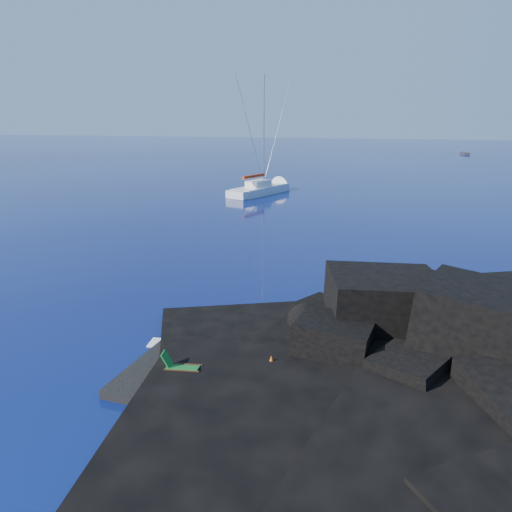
{
  "coord_description": "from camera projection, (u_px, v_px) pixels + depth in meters",
  "views": [
    {
      "loc": [
        9.28,
        -16.36,
        10.06
      ],
      "look_at": [
        2.74,
        11.02,
        2.0
      ],
      "focal_mm": 35.0,
      "sensor_mm": 36.0,
      "label": 1
    }
  ],
  "objects": [
    {
      "name": "ground",
      "position": [
        127.0,
        372.0,
        20.14
      ],
      "size": [
        400.0,
        400.0,
        0.0
      ],
      "primitive_type": "plane",
      "color": "#030436",
      "rests_on": "ground"
    },
    {
      "name": "sunbather",
      "position": [
        235.0,
        379.0,
        18.63
      ],
      "size": [
        1.74,
        0.63,
        0.23
      ],
      "primitive_type": null,
      "rotation": [
        0.0,
        0.0,
        -0.13
      ],
      "color": "tan",
      "rests_on": "towel"
    },
    {
      "name": "towel",
      "position": [
        235.0,
        382.0,
        18.67
      ],
      "size": [
        2.17,
        1.23,
        0.05
      ],
      "primitive_type": "cube",
      "rotation": [
        0.0,
        0.0,
        -0.13
      ],
      "color": "silver",
      "rests_on": "beach"
    },
    {
      "name": "distant_boat_a",
      "position": [
        465.0,
        154.0,
        127.18
      ],
      "size": [
        1.81,
        4.16,
        0.54
      ],
      "primitive_type": "cube",
      "rotation": [
        0.0,
        0.0,
        0.14
      ],
      "color": "#2B2B31",
      "rests_on": "ground"
    },
    {
      "name": "headland",
      "position": [
        458.0,
        373.0,
        20.04
      ],
      "size": [
        24.0,
        24.0,
        3.6
      ],
      "primitive_type": null,
      "color": "black",
      "rests_on": "ground"
    },
    {
      "name": "marker_cone",
      "position": [
        271.0,
        361.0,
        19.76
      ],
      "size": [
        0.42,
        0.42,
        0.51
      ],
      "primitive_type": "cone",
      "rotation": [
        0.0,
        0.0,
        -0.32
      ],
      "color": "#E25E0B",
      "rests_on": "beach"
    },
    {
      "name": "beach",
      "position": [
        237.0,
        379.0,
        19.6
      ],
      "size": [
        9.08,
        6.86,
        0.7
      ],
      "primitive_type": "cube",
      "rotation": [
        0.0,
        0.0,
        -0.1
      ],
      "color": "black",
      "rests_on": "ground"
    },
    {
      "name": "surf_foam",
      "position": [
        273.0,
        333.0,
        23.7
      ],
      "size": [
        10.0,
        8.0,
        0.06
      ],
      "primitive_type": null,
      "color": "white",
      "rests_on": "ground"
    },
    {
      "name": "deck_chair",
      "position": [
        183.0,
        363.0,
        19.15
      ],
      "size": [
        1.48,
        0.79,
        0.97
      ],
      "primitive_type": null,
      "rotation": [
        0.0,
        0.0,
        0.12
      ],
      "color": "#166524",
      "rests_on": "beach"
    },
    {
      "name": "sailboat",
      "position": [
        261.0,
        194.0,
        64.77
      ],
      "size": [
        8.14,
        14.11,
        14.74
      ],
      "primitive_type": null,
      "rotation": [
        0.0,
        0.0,
        -0.4
      ],
      "color": "silver",
      "rests_on": "ground"
    }
  ]
}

